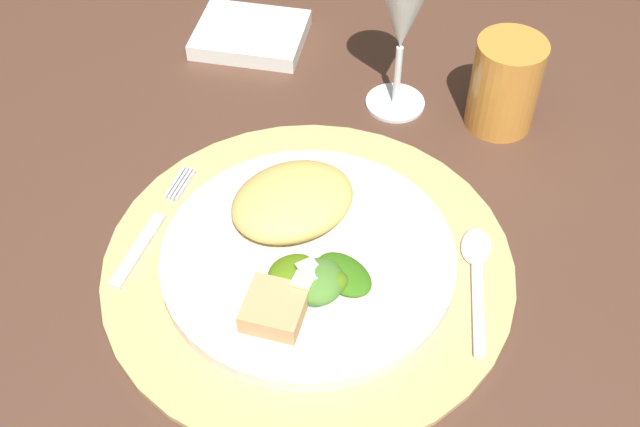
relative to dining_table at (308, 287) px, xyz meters
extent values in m
cube|color=#4E3224|center=(0.00, 0.00, 0.15)|extent=(1.16, 0.88, 0.03)
cylinder|color=#4D3421|center=(-0.50, 0.36, -0.22)|extent=(0.08, 0.08, 0.72)
cylinder|color=tan|center=(0.03, -0.10, 0.17)|extent=(0.39, 0.39, 0.01)
cylinder|color=silver|center=(0.03, -0.10, 0.18)|extent=(0.27, 0.27, 0.01)
ellipsoid|color=#E6BF61|center=(0.00, -0.05, 0.20)|extent=(0.15, 0.15, 0.04)
ellipsoid|color=#4B7E2D|center=(0.04, -0.14, 0.20)|extent=(0.05, 0.06, 0.02)
ellipsoid|color=#2E6134|center=(0.04, -0.14, 0.19)|extent=(0.04, 0.04, 0.01)
ellipsoid|color=#4F7915|center=(0.05, -0.14, 0.20)|extent=(0.05, 0.05, 0.02)
ellipsoid|color=#346B14|center=(0.06, -0.12, 0.19)|extent=(0.07, 0.06, 0.01)
ellipsoid|color=#4A7011|center=(0.02, -0.13, 0.19)|extent=(0.05, 0.05, 0.02)
cube|color=beige|center=(0.04, -0.13, 0.21)|extent=(0.03, 0.03, 0.00)
cube|color=beige|center=(0.03, -0.14, 0.21)|extent=(0.02, 0.03, 0.01)
cube|color=tan|center=(0.01, -0.17, 0.20)|extent=(0.05, 0.05, 0.02)
cube|color=silver|center=(-0.13, -0.12, 0.17)|extent=(0.02, 0.09, 0.00)
cube|color=silver|center=(-0.13, -0.03, 0.17)|extent=(0.01, 0.04, 0.00)
cube|color=silver|center=(-0.13, -0.03, 0.17)|extent=(0.01, 0.04, 0.00)
cube|color=silver|center=(-0.12, -0.03, 0.17)|extent=(0.01, 0.04, 0.00)
cube|color=silver|center=(-0.12, -0.03, 0.17)|extent=(0.01, 0.04, 0.00)
cube|color=silver|center=(0.18, -0.11, 0.17)|extent=(0.02, 0.11, 0.00)
ellipsoid|color=silver|center=(0.18, -0.04, 0.17)|extent=(0.03, 0.05, 0.01)
cube|color=white|center=(-0.13, 0.23, 0.18)|extent=(0.13, 0.11, 0.02)
cylinder|color=silver|center=(0.07, 0.15, 0.17)|extent=(0.07, 0.07, 0.00)
cylinder|color=silver|center=(0.07, 0.15, 0.21)|extent=(0.01, 0.01, 0.07)
cone|color=silver|center=(0.07, 0.15, 0.29)|extent=(0.07, 0.07, 0.09)
cylinder|color=orange|center=(0.18, 0.15, 0.22)|extent=(0.07, 0.07, 0.10)
camera|label=1|loc=(0.14, -0.55, 0.76)|focal=44.95mm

